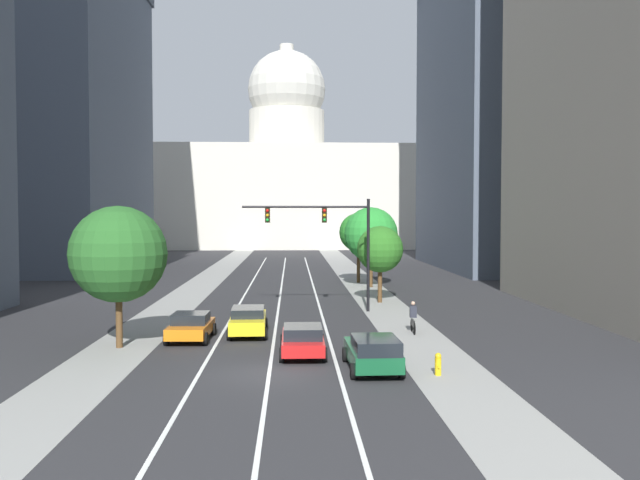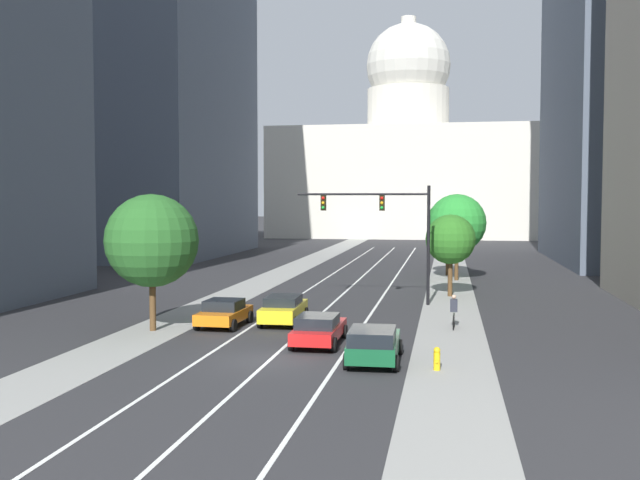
% 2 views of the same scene
% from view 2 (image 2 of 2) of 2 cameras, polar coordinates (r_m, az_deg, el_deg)
% --- Properties ---
extents(ground_plane, '(400.00, 400.00, 0.00)m').
position_cam_2_polar(ground_plane, '(69.03, 4.06, -2.24)').
color(ground_plane, '#2B2B2D').
extents(sidewalk_left, '(3.32, 130.00, 0.01)m').
position_cam_2_polar(sidewalk_left, '(65.29, -2.77, -2.54)').
color(sidewalk_left, gray).
rests_on(sidewalk_left, ground).
extents(sidewalk_right, '(3.32, 130.00, 0.01)m').
position_cam_2_polar(sidewalk_right, '(63.69, 10.13, -2.74)').
color(sidewalk_right, gray).
rests_on(sidewalk_right, ground).
extents(lane_stripe_left, '(0.16, 90.00, 0.01)m').
position_cam_2_polar(lane_stripe_left, '(54.66, -0.51, -3.66)').
color(lane_stripe_left, white).
rests_on(lane_stripe_left, ground).
extents(lane_stripe_center, '(0.16, 90.00, 0.01)m').
position_cam_2_polar(lane_stripe_center, '(54.22, 2.42, -3.72)').
color(lane_stripe_center, white).
rests_on(lane_stripe_center, ground).
extents(lane_stripe_right, '(0.16, 90.00, 0.01)m').
position_cam_2_polar(lane_stripe_right, '(53.92, 5.39, -3.77)').
color(lane_stripe_right, white).
rests_on(lane_stripe_right, ground).
extents(office_tower_far_left, '(19.31, 30.06, 35.96)m').
position_cam_2_polar(office_tower_far_left, '(88.73, -13.38, 10.55)').
color(office_tower_far_left, '#4C5666').
rests_on(office_tower_far_left, ground).
extents(capitol_building, '(46.50, 22.59, 38.32)m').
position_cam_2_polar(capitol_building, '(129.56, 6.89, 5.97)').
color(capitol_building, beige).
rests_on(capitol_building, ground).
extents(car_red, '(2.08, 4.69, 1.39)m').
position_cam_2_polar(car_red, '(32.92, -0.11, -6.98)').
color(car_red, red).
rests_on(car_red, ground).
extents(car_green, '(2.20, 4.59, 1.52)m').
position_cam_2_polar(car_green, '(29.33, 4.24, -8.11)').
color(car_green, '#14512D').
rests_on(car_green, ground).
extents(car_orange, '(2.21, 4.09, 1.40)m').
position_cam_2_polar(car_orange, '(37.88, -7.53, -5.67)').
color(car_orange, orange).
rests_on(car_orange, ground).
extents(car_yellow, '(2.14, 4.65, 1.48)m').
position_cam_2_polar(car_yellow, '(38.50, -2.88, -5.41)').
color(car_yellow, yellow).
rests_on(car_yellow, ground).
extents(traffic_signal_mast, '(8.32, 0.39, 7.40)m').
position_cam_2_polar(traffic_signal_mast, '(45.34, 5.34, 1.63)').
color(traffic_signal_mast, black).
rests_on(traffic_signal_mast, ground).
extents(fire_hydrant, '(0.26, 0.35, 0.91)m').
position_cam_2_polar(fire_hydrant, '(28.50, 9.16, -9.17)').
color(fire_hydrant, yellow).
rests_on(fire_hydrant, ground).
extents(cyclist, '(0.37, 1.70, 1.72)m').
position_cam_2_polar(cyclist, '(37.60, 10.45, -5.56)').
color(cyclist, black).
rests_on(cyclist, ground).
extents(street_tree_far_right, '(3.58, 3.58, 6.48)m').
position_cam_2_polar(street_tree_far_right, '(63.29, 10.01, 1.46)').
color(street_tree_far_right, '#51381E').
rests_on(street_tree_far_right, ground).
extents(street_tree_near_left, '(4.63, 4.63, 6.82)m').
position_cam_2_polar(street_tree_near_left, '(36.92, -13.06, -0.06)').
color(street_tree_near_left, '#51381E').
rests_on(street_tree_near_left, ground).
extents(street_tree_near_right, '(4.68, 4.68, 6.98)m').
position_cam_2_polar(street_tree_near_right, '(59.53, 10.69, 1.31)').
color(street_tree_near_right, '#51381E').
rests_on(street_tree_near_right, ground).
extents(street_tree_mid_right, '(3.35, 3.35, 5.54)m').
position_cam_2_polar(street_tree_mid_right, '(49.61, 10.21, 0.04)').
color(street_tree_mid_right, '#51381E').
rests_on(street_tree_mid_right, ground).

